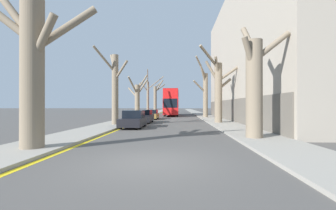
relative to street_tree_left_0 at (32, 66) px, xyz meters
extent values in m
plane|color=#4C4947|center=(4.99, -1.69, -3.42)|extent=(300.00, 300.00, 0.00)
cube|color=gray|center=(-0.29, 48.31, -3.36)|extent=(2.89, 120.00, 0.12)
cube|color=gray|center=(10.28, 48.31, -3.36)|extent=(2.89, 120.00, 0.12)
cube|color=#9E9384|center=(16.72, 17.68, 4.24)|extent=(10.00, 30.12, 15.31)
cube|color=#5E584F|center=(11.70, 17.68, -2.17)|extent=(0.12, 29.51, 2.50)
cube|color=yellow|center=(1.33, 48.31, -3.41)|extent=(0.24, 120.00, 0.01)
cylinder|color=#7A6B56|center=(0.02, -0.02, -0.36)|extent=(0.89, 0.89, 6.11)
cylinder|color=#7A6B56|center=(-1.08, 0.01, 1.83)|extent=(2.40, 0.38, 1.93)
cylinder|color=#7A6B56|center=(0.58, -0.22, 1.01)|extent=(1.48, 0.77, 1.94)
cylinder|color=#7A6B56|center=(1.20, 0.23, 1.54)|extent=(2.62, 0.84, 2.06)
cylinder|color=#7A6B56|center=(-0.92, 0.25, 2.15)|extent=(2.18, 0.90, 2.36)
cylinder|color=#7A6B56|center=(0.06, 11.42, -0.19)|extent=(0.59, 0.59, 6.45)
cylinder|color=#7A6B56|center=(-0.64, 10.63, 2.44)|extent=(1.66, 1.84, 2.16)
cylinder|color=#7A6B56|center=(0.71, 11.03, 1.55)|extent=(1.53, 1.04, 1.70)
cylinder|color=#7A6B56|center=(-0.35, 12.16, 2.37)|extent=(1.09, 1.71, 2.04)
cylinder|color=#7A6B56|center=(0.05, 22.24, -1.05)|extent=(0.68, 0.68, 4.72)
cylinder|color=#7A6B56|center=(-0.70, 22.93, 0.23)|extent=(1.76, 1.65, 1.64)
cylinder|color=#7A6B56|center=(-0.36, 21.30, 1.11)|extent=(1.11, 2.14, 2.37)
cylinder|color=#7A6B56|center=(0.08, 23.13, 0.57)|extent=(0.30, 1.98, 2.28)
cylinder|color=#7A6B56|center=(0.74, 22.26, 0.95)|extent=(1.59, 0.29, 2.20)
cylinder|color=#7A6B56|center=(0.60, 23.15, 1.70)|extent=(1.40, 2.10, 2.53)
cylinder|color=#7A6B56|center=(0.10, 32.38, -0.30)|extent=(0.44, 0.44, 6.24)
cylinder|color=#7A6B56|center=(-0.50, 31.97, 1.84)|extent=(1.38, 1.02, 1.75)
cylinder|color=#7A6B56|center=(1.57, 32.26, 2.61)|extent=(3.04, 0.41, 2.41)
cylinder|color=#7A6B56|center=(0.21, 31.41, 3.41)|extent=(0.39, 2.10, 2.96)
cylinder|color=#7A6B56|center=(0.24, 43.66, -0.24)|extent=(0.73, 0.73, 6.36)
cylinder|color=#7A6B56|center=(1.16, 43.58, 2.96)|extent=(2.09, 0.44, 3.08)
cylinder|color=#7A6B56|center=(1.30, 44.51, 2.65)|extent=(2.41, 1.98, 2.06)
cylinder|color=#7A6B56|center=(0.82, 44.37, 3.26)|extent=(1.45, 1.69, 1.49)
cylinder|color=#7A6B56|center=(9.88, 3.37, -0.78)|extent=(0.86, 0.86, 5.27)
cylinder|color=#7A6B56|center=(9.54, 3.08, 1.06)|extent=(1.07, 0.98, 1.78)
cylinder|color=#7A6B56|center=(9.75, 3.91, 2.04)|extent=(0.60, 1.38, 1.74)
cylinder|color=#7A6B56|center=(10.76, 3.36, 1.51)|extent=(1.96, 0.32, 1.64)
cylinder|color=#7A6B56|center=(9.87, 14.25, -0.35)|extent=(0.76, 0.76, 6.13)
cylinder|color=#7A6B56|center=(9.25, 14.25, 1.83)|extent=(1.47, 0.27, 2.32)
cylinder|color=#7A6B56|center=(10.90, 14.14, 1.65)|extent=(2.23, 0.50, 1.67)
cylinder|color=#7A6B56|center=(10.58, 14.75, 0.62)|extent=(1.69, 1.30, 1.35)
cylinder|color=#7A6B56|center=(8.85, 13.15, 3.07)|extent=(2.32, 2.49, 1.98)
cylinder|color=#7A6B56|center=(9.66, 13.80, 2.28)|extent=(0.76, 1.23, 1.97)
cylinder|color=#7A6B56|center=(9.79, 24.80, -0.12)|extent=(0.71, 0.71, 6.60)
cylinder|color=#7A6B56|center=(9.02, 23.73, 4.04)|extent=(1.83, 2.42, 2.72)
cylinder|color=#7A6B56|center=(8.88, 24.32, 1.18)|extent=(2.06, 1.24, 1.87)
cylinder|color=#7A6B56|center=(9.36, 24.19, 2.99)|extent=(1.17, 1.54, 2.72)
cube|color=red|center=(4.51, 32.25, -1.73)|extent=(2.46, 11.43, 2.67)
cube|color=red|center=(4.51, 32.25, 0.33)|extent=(2.41, 11.20, 1.45)
cube|color=#B11515|center=(4.51, 32.25, 1.12)|extent=(2.41, 11.20, 0.12)
cube|color=black|center=(4.51, 32.25, -1.21)|extent=(2.49, 10.05, 1.39)
cube|color=black|center=(4.51, 32.25, 0.40)|extent=(2.49, 10.05, 1.11)
cube|color=black|center=(4.51, 26.56, -1.21)|extent=(2.21, 0.06, 1.46)
cylinder|color=black|center=(3.45, 28.83, -2.88)|extent=(0.30, 1.07, 1.07)
cylinder|color=black|center=(5.57, 28.83, -2.88)|extent=(0.30, 1.07, 1.07)
cylinder|color=black|center=(3.45, 35.45, -2.88)|extent=(0.30, 1.07, 1.07)
cylinder|color=black|center=(5.57, 35.45, -2.88)|extent=(0.30, 1.07, 1.07)
cube|color=black|center=(2.17, 9.41, -2.93)|extent=(1.71, 3.91, 0.62)
cube|color=black|center=(2.17, 9.65, -2.30)|extent=(1.51, 2.03, 0.62)
cylinder|color=black|center=(1.42, 8.24, -3.11)|extent=(0.20, 0.61, 0.61)
cylinder|color=black|center=(2.92, 8.24, -3.11)|extent=(0.20, 0.61, 0.61)
cylinder|color=black|center=(1.42, 10.59, -3.11)|extent=(0.20, 0.61, 0.61)
cylinder|color=black|center=(2.92, 10.59, -3.11)|extent=(0.20, 0.61, 0.61)
cube|color=black|center=(2.17, 14.57, -2.90)|extent=(1.73, 4.36, 0.67)
cube|color=black|center=(2.17, 14.83, -2.31)|extent=(1.52, 2.27, 0.52)
cylinder|color=black|center=(1.42, 13.26, -3.08)|extent=(0.20, 0.67, 0.67)
cylinder|color=black|center=(2.92, 13.26, -3.08)|extent=(0.20, 0.67, 0.67)
cylinder|color=black|center=(1.42, 15.88, -3.08)|extent=(0.20, 0.67, 0.67)
cylinder|color=black|center=(2.92, 15.88, -3.08)|extent=(0.20, 0.67, 0.67)
cube|color=olive|center=(2.17, 21.02, -2.95)|extent=(1.74, 4.08, 0.57)
cube|color=black|center=(2.17, 21.27, -2.41)|extent=(1.53, 2.12, 0.52)
cylinder|color=black|center=(1.41, 19.80, -3.08)|extent=(0.20, 0.67, 0.67)
cylinder|color=black|center=(2.93, 19.80, -3.08)|extent=(0.20, 0.67, 0.67)
cylinder|color=black|center=(1.41, 22.25, -3.08)|extent=(0.20, 0.67, 0.67)
cylinder|color=black|center=(2.93, 22.25, -3.08)|extent=(0.20, 0.67, 0.67)
camera|label=1|loc=(5.92, -8.73, -1.62)|focal=24.00mm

